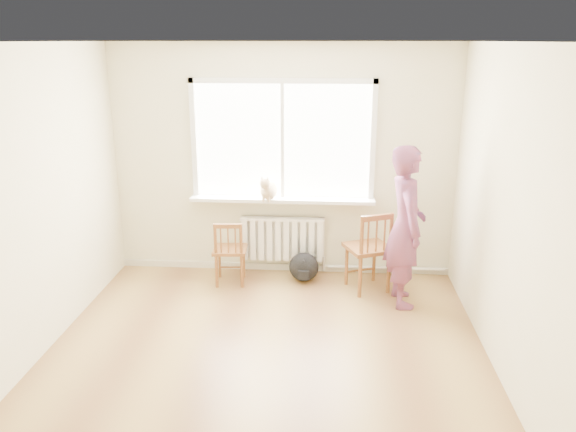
% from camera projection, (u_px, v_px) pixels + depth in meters
% --- Properties ---
extents(floor, '(4.50, 4.50, 0.00)m').
position_uv_depth(floor, '(262.00, 372.00, 4.80)').
color(floor, '#A57F43').
rests_on(floor, ground).
extents(ceiling, '(4.50, 4.50, 0.00)m').
position_uv_depth(ceiling, '(256.00, 42.00, 3.99)').
color(ceiling, white).
rests_on(ceiling, back_wall).
extents(back_wall, '(4.00, 0.01, 2.70)m').
position_uv_depth(back_wall, '(283.00, 162.00, 6.54)').
color(back_wall, beige).
rests_on(back_wall, ground).
extents(window, '(2.12, 0.05, 1.42)m').
position_uv_depth(window, '(283.00, 136.00, 6.42)').
color(window, white).
rests_on(window, back_wall).
extents(windowsill, '(2.15, 0.22, 0.04)m').
position_uv_depth(windowsill, '(282.00, 199.00, 6.56)').
color(windowsill, white).
rests_on(windowsill, back_wall).
extents(radiator, '(1.00, 0.12, 0.55)m').
position_uv_depth(radiator, '(282.00, 238.00, 6.72)').
color(radiator, white).
rests_on(radiator, back_wall).
extents(heating_pipe, '(1.40, 0.04, 0.04)m').
position_uv_depth(heating_pipe, '(386.00, 268.00, 6.77)').
color(heating_pipe, silver).
rests_on(heating_pipe, back_wall).
extents(baseboard, '(4.00, 0.03, 0.08)m').
position_uv_depth(baseboard, '(283.00, 267.00, 6.91)').
color(baseboard, beige).
rests_on(baseboard, ground).
extents(chair_left, '(0.40, 0.39, 0.77)m').
position_uv_depth(chair_left, '(230.00, 252.00, 6.42)').
color(chair_left, brown).
rests_on(chair_left, floor).
extents(chair_right, '(0.60, 0.59, 0.93)m').
position_uv_depth(chair_right, '(370.00, 251.00, 6.22)').
color(chair_right, brown).
rests_on(chair_right, floor).
extents(person, '(0.48, 0.67, 1.71)m').
position_uv_depth(person, '(405.00, 227.00, 5.83)').
color(person, '#CE4844').
rests_on(person, floor).
extents(cat, '(0.25, 0.45, 0.30)m').
position_uv_depth(cat, '(268.00, 189.00, 6.44)').
color(cat, beige).
rests_on(cat, windowsill).
extents(backpack, '(0.42, 0.37, 0.35)m').
position_uv_depth(backpack, '(304.00, 267.00, 6.56)').
color(backpack, black).
rests_on(backpack, floor).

